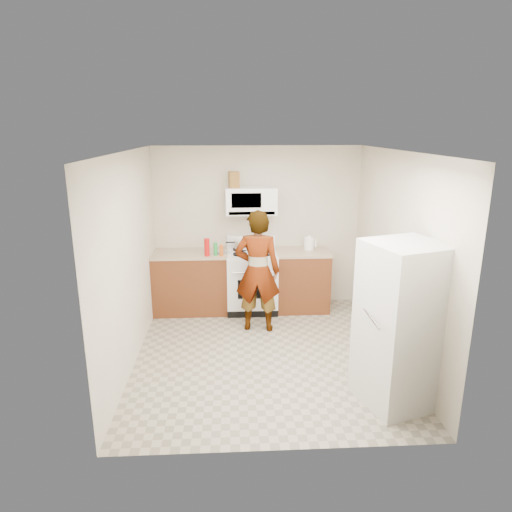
{
  "coord_description": "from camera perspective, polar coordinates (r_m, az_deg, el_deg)",
  "views": [
    {
      "loc": [
        -0.41,
        -5.2,
        2.75
      ],
      "look_at": [
        -0.09,
        0.55,
        1.13
      ],
      "focal_mm": 32.0,
      "sensor_mm": 36.0,
      "label": 1
    }
  ],
  "objects": [
    {
      "name": "floor",
      "position": [
        5.9,
        1.17,
        -12.09
      ],
      "size": [
        3.6,
        3.6,
        0.0
      ],
      "primitive_type": "plane",
      "color": "gray",
      "rests_on": "ground"
    },
    {
      "name": "pot_lid",
      "position": [
        6.91,
        -4.07,
        0.48
      ],
      "size": [
        0.28,
        0.28,
        0.01
      ],
      "primitive_type": "cylinder",
      "rotation": [
        0.0,
        0.0,
        -0.16
      ],
      "color": "silver",
      "rests_on": "counter_left"
    },
    {
      "name": "bottle_spray",
      "position": [
        6.72,
        -6.15,
        1.1
      ],
      "size": [
        0.08,
        0.08,
        0.26
      ],
      "primitive_type": "cylinder",
      "rotation": [
        0.0,
        0.0,
        0.09
      ],
      "color": "#B90E0D",
      "rests_on": "counter_left"
    },
    {
      "name": "counter_left",
      "position": [
        6.97,
        -8.28,
        0.29
      ],
      "size": [
        1.14,
        0.64,
        0.03
      ],
      "primitive_type": "cube",
      "color": "tan",
      "rests_on": "cabinet_left"
    },
    {
      "name": "broom",
      "position": [
        6.53,
        14.24,
        -3.95
      ],
      "size": [
        0.23,
        0.17,
        1.2
      ],
      "primitive_type": "cylinder",
      "rotation": [
        0.14,
        -0.14,
        -0.19
      ],
      "color": "silver",
      "rests_on": "floor"
    },
    {
      "name": "kettle",
      "position": [
        7.11,
        6.65,
        1.57
      ],
      "size": [
        0.17,
        0.17,
        0.18
      ],
      "primitive_type": "cylinder",
      "rotation": [
        0.0,
        0.0,
        -0.12
      ],
      "color": "white",
      "rests_on": "counter_right"
    },
    {
      "name": "back_wall",
      "position": [
        7.16,
        0.15,
        3.61
      ],
      "size": [
        3.2,
        0.02,
        2.5
      ],
      "primitive_type": "cube",
      "color": "beige",
      "rests_on": "floor"
    },
    {
      "name": "saucepan",
      "position": [
        7.04,
        -1.82,
        1.42
      ],
      "size": [
        0.24,
        0.24,
        0.12
      ],
      "primitive_type": "cylinder",
      "rotation": [
        0.0,
        0.0,
        0.08
      ],
      "color": "silver",
      "rests_on": "gas_range"
    },
    {
      "name": "gas_range",
      "position": [
        7.07,
        -0.52,
        -2.99
      ],
      "size": [
        0.76,
        0.65,
        1.13
      ],
      "color": "white",
      "rests_on": "floor"
    },
    {
      "name": "bottle_hot_sauce",
      "position": [
        6.71,
        -4.35,
        0.72
      ],
      "size": [
        0.07,
        0.07,
        0.17
      ],
      "primitive_type": "cylinder",
      "rotation": [
        0.0,
        0.0,
        -0.32
      ],
      "color": "#D45917",
      "rests_on": "counter_left"
    },
    {
      "name": "cabinet_left",
      "position": [
        7.11,
        -8.13,
        -3.35
      ],
      "size": [
        1.12,
        0.62,
        0.9
      ],
      "primitive_type": "cube",
      "color": "brown",
      "rests_on": "floor"
    },
    {
      "name": "counter_right",
      "position": [
        7.02,
        5.83,
        0.49
      ],
      "size": [
        0.82,
        0.64,
        0.03
      ],
      "primitive_type": "cube",
      "color": "tan",
      "rests_on": "cabinet_right"
    },
    {
      "name": "tray",
      "position": [
        6.79,
        1.04,
        0.38
      ],
      "size": [
        0.27,
        0.19,
        0.05
      ],
      "primitive_type": "cube",
      "rotation": [
        0.0,
        0.0,
        0.14
      ],
      "color": "white",
      "rests_on": "gas_range"
    },
    {
      "name": "bottle_green_cap",
      "position": [
        6.75,
        -5.08,
        0.86
      ],
      "size": [
        0.07,
        0.07,
        0.19
      ],
      "primitive_type": "cylinder",
      "rotation": [
        0.0,
        0.0,
        -0.21
      ],
      "color": "#1A9136",
      "rests_on": "counter_left"
    },
    {
      "name": "microwave",
      "position": [
        6.9,
        -0.6,
        6.95
      ],
      "size": [
        0.76,
        0.38,
        0.4
      ],
      "primitive_type": "cube",
      "color": "white",
      "rests_on": "back_wall"
    },
    {
      "name": "person",
      "position": [
        6.26,
        0.19,
        -1.92
      ],
      "size": [
        0.67,
        0.49,
        1.71
      ],
      "primitive_type": "imported",
      "rotation": [
        0.0,
        0.0,
        3.0
      ],
      "color": "tan",
      "rests_on": "floor"
    },
    {
      "name": "jug",
      "position": [
        6.8,
        -2.78,
        9.51
      ],
      "size": [
        0.17,
        0.17,
        0.24
      ],
      "primitive_type": "cube",
      "rotation": [
        0.0,
        0.0,
        0.25
      ],
      "color": "brown",
      "rests_on": "microwave"
    },
    {
      "name": "fridge",
      "position": [
        4.84,
        17.64,
        -8.24
      ],
      "size": [
        0.88,
        0.88,
        1.7
      ],
      "primitive_type": "cube",
      "rotation": [
        0.0,
        0.0,
        0.32
      ],
      "color": "beige",
      "rests_on": "floor"
    },
    {
      "name": "right_wall",
      "position": [
        5.77,
        17.18,
        -0.09
      ],
      "size": [
        0.02,
        3.6,
        2.5
      ],
      "primitive_type": "cube",
      "color": "beige",
      "rests_on": "floor"
    },
    {
      "name": "cabinet_right",
      "position": [
        7.16,
        5.73,
        -3.12
      ],
      "size": [
        0.8,
        0.62,
        0.9
      ],
      "primitive_type": "cube",
      "color": "brown",
      "rests_on": "floor"
    }
  ]
}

